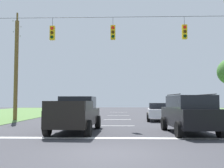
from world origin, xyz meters
TOP-DOWN VIEW (x-y plane):
  - ground_plane at (0.00, 0.00)m, footprint 120.00×120.00m
  - stop_bar_stripe at (0.00, 3.54)m, footprint 15.15×0.45m
  - lane_dash_0 at (0.00, 9.54)m, footprint 2.50×0.15m
  - lane_dash_1 at (0.00, 15.61)m, footprint 2.50×0.15m
  - lane_dash_2 at (0.00, 22.34)m, footprint 2.50×0.15m
  - lane_dash_3 at (0.00, 31.00)m, footprint 2.50×0.15m
  - overhead_signal_span at (-0.09, 8.76)m, footprint 18.42×0.31m
  - pickup_truck at (-2.16, 5.93)m, footprint 2.45×5.47m
  - suv_black at (3.89, 5.33)m, footprint 2.39×4.88m
  - distant_car_crossing_white at (3.59, 14.32)m, footprint 2.31×4.44m
  - utility_pole_near_left at (-8.87, 14.16)m, footprint 0.34×1.89m

SIDE VIEW (x-z plane):
  - ground_plane at x=0.00m, z-range 0.00..0.00m
  - stop_bar_stripe at x=0.00m, z-range 0.00..0.01m
  - lane_dash_0 at x=0.00m, z-range 0.00..0.01m
  - lane_dash_1 at x=0.00m, z-range 0.00..0.01m
  - lane_dash_2 at x=0.00m, z-range 0.00..0.01m
  - lane_dash_3 at x=0.00m, z-range 0.00..0.01m
  - distant_car_crossing_white at x=3.59m, z-range 0.03..1.55m
  - pickup_truck at x=-2.16m, z-range -0.01..1.94m
  - suv_black at x=3.89m, z-range 0.03..2.09m
  - overhead_signal_span at x=-0.09m, z-range 0.38..8.00m
  - utility_pole_near_left at x=-8.87m, z-range -0.15..9.39m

